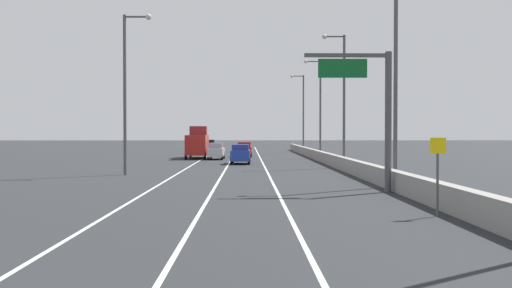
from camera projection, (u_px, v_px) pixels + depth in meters
name	position (u px, v px, depth m)	size (l,w,h in m)	color
ground_plane	(248.00, 159.00, 69.22)	(320.00, 320.00, 0.00)	#26282B
lane_stripe_left	(196.00, 163.00, 60.14)	(0.16, 130.00, 0.00)	silver
lane_stripe_center	(229.00, 163.00, 60.19)	(0.16, 130.00, 0.00)	silver
lane_stripe_right	(263.00, 163.00, 60.24)	(0.16, 130.00, 0.00)	silver
jersey_barrier_right	(351.00, 166.00, 45.33)	(0.60, 120.00, 1.10)	gray
overhead_sign_gantry	(375.00, 104.00, 30.77)	(4.68, 0.36, 7.50)	#47474C
speed_advisory_sign	(438.00, 170.00, 21.91)	(0.60, 0.11, 3.00)	#4C4C51
lamp_post_right_second	(392.00, 71.00, 33.87)	(2.14, 0.44, 12.06)	#4C4C51
lamp_post_right_third	(342.00, 92.00, 52.22)	(2.14, 0.44, 12.06)	#4C4C51
lamp_post_right_fourth	(319.00, 103.00, 70.58)	(2.14, 0.44, 12.06)	#4C4C51
lamp_post_right_fifth	(302.00, 109.00, 88.93)	(2.14, 0.44, 12.06)	#4C4C51
lamp_post_left_near	(0.00, 34.00, 21.25)	(2.14, 0.44, 12.06)	#4C4C51
lamp_post_left_mid	(128.00, 84.00, 43.27)	(2.14, 0.44, 12.06)	#4C4C51
car_silver_0	(216.00, 151.00, 68.17)	(1.89, 4.54, 1.95)	#B7B7BC
car_red_1	(244.00, 149.00, 74.77)	(1.99, 4.73, 1.95)	red
car_blue_2	(241.00, 154.00, 58.44)	(2.04, 4.57, 1.98)	#1E389E
car_black_3	(210.00, 146.00, 96.56)	(2.05, 4.75, 1.96)	black
box_truck	(198.00, 144.00, 71.06)	(2.60, 8.48, 3.96)	#A51E19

